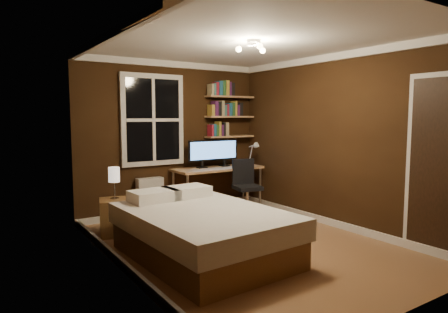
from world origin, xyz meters
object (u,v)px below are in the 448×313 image
radiator (150,198)px  office_chair (246,194)px  nightstand (115,217)px  monitor_right (224,153)px  desk (218,171)px  monitor_left (202,154)px  desk_lamp (253,153)px  bed (202,232)px  bedside_lamp (114,183)px

radiator → office_chair: bearing=-25.1°
nightstand → monitor_right: monitor_right is taller
desk → monitor_left: bearing=163.7°
monitor_right → desk_lamp: (0.45, -0.25, -0.01)m
nightstand → office_chair: 2.20m
bed → monitor_left: 2.31m
radiator → monitor_right: monitor_right is taller
nightstand → bedside_lamp: bearing=0.0°
office_chair → desk: bearing=131.9°
nightstand → desk_lamp: desk_lamp is taller
monitor_left → office_chair: (0.53, -0.54, -0.65)m
radiator → desk: desk is taller
nightstand → desk_lamp: size_ratio=1.13×
monitor_right → office_chair: bearing=-81.9°
radiator → monitor_right: (1.34, -0.12, 0.66)m
monitor_left → office_chair: bearing=-45.8°
desk → monitor_right: (0.18, 0.08, 0.30)m
office_chair → monitor_right: bearing=110.8°
monitor_right → desk_lamp: 0.51m
bedside_lamp → monitor_right: monitor_right is taller
monitor_left → bedside_lamp: bearing=-162.8°
bedside_lamp → desk: bearing=12.8°
bedside_lamp → desk_lamp: desk_lamp is taller
bedside_lamp → desk: 1.99m
bed → monitor_right: bearing=47.8°
monitor_right → desk_lamp: size_ratio=1.16×
bedside_lamp → radiator: 1.08m
desk → monitor_left: monitor_left is taller
nightstand → office_chair: (2.20, -0.03, 0.08)m
bedside_lamp → office_chair: bearing=-0.7°
office_chair → desk_lamp: bearing=51.6°
bed → desk: (1.38, 1.83, 0.39)m
radiator → desk_lamp: size_ratio=1.44×
monitor_right → nightstand: bearing=-166.3°
bedside_lamp → monitor_left: size_ratio=0.86×
radiator → desk: bearing=-9.7°
bed → monitor_left: monitor_left is taller
nightstand → radiator: radiator is taller
radiator → desk: size_ratio=0.41×
desk → monitor_left: (-0.27, 0.08, 0.30)m
bed → monitor_left: size_ratio=4.14×
bedside_lamp → monitor_right: 2.20m
nightstand → monitor_left: size_ratio=0.97×
bedside_lamp → monitor_left: 1.77m
monitor_right → office_chair: 0.85m
nightstand → monitor_right: bearing=28.9°
bedside_lamp → radiator: bearing=39.3°
office_chair → nightstand: bearing=-168.0°
radiator → monitor_left: 1.12m
desk → monitor_left: 0.41m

